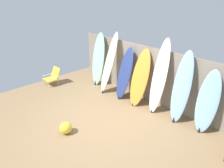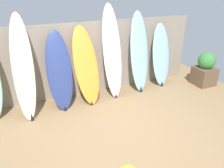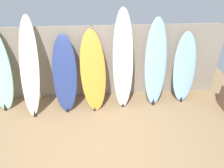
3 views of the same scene
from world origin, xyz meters
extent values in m
plane|color=#8E704C|center=(0.00, 0.00, 0.00)|extent=(7.68, 7.68, 0.00)
cube|color=gray|center=(0.00, 2.00, 0.90)|extent=(6.08, 0.04, 1.80)
cylinder|color=slate|center=(-2.88, 2.04, 0.90)|extent=(0.10, 0.10, 1.80)
cylinder|color=slate|center=(-1.44, 2.04, 0.90)|extent=(0.10, 0.10, 1.80)
cylinder|color=slate|center=(0.00, 2.04, 0.90)|extent=(0.10, 0.10, 1.80)
cylinder|color=slate|center=(1.44, 2.04, 0.90)|extent=(0.10, 0.10, 1.80)
ellipsoid|color=#9ED6BC|center=(-2.09, 1.67, 0.99)|extent=(0.61, 0.50, 1.97)
cone|color=black|center=(-2.09, 1.48, 0.10)|extent=(0.08, 0.08, 0.17)
ellipsoid|color=beige|center=(-1.35, 1.54, 1.06)|extent=(0.51, 0.80, 2.11)
cone|color=black|center=(-1.35, 1.22, 0.08)|extent=(0.08, 0.08, 0.15)
ellipsoid|color=navy|center=(-0.63, 1.58, 0.86)|extent=(0.58, 0.62, 1.72)
cone|color=black|center=(-0.63, 1.33, 0.06)|extent=(0.08, 0.08, 0.11)
ellipsoid|color=orange|center=(-0.01, 1.62, 0.88)|extent=(0.64, 0.72, 1.77)
cone|color=black|center=(-0.01, 1.34, 0.06)|extent=(0.08, 0.08, 0.10)
ellipsoid|color=white|center=(0.66, 1.68, 1.10)|extent=(0.46, 0.55, 2.21)
cone|color=black|center=(0.66, 1.45, 0.06)|extent=(0.08, 0.08, 0.10)
ellipsoid|color=#8CB7D6|center=(1.40, 1.66, 1.01)|extent=(0.52, 0.47, 2.02)
cone|color=black|center=(1.40, 1.47, 0.09)|extent=(0.08, 0.08, 0.16)
ellipsoid|color=#8CB7D6|center=(2.11, 1.72, 0.84)|extent=(0.56, 0.44, 1.68)
cone|color=black|center=(2.11, 1.55, 0.08)|extent=(0.08, 0.08, 0.13)
cylinder|color=silver|center=(-3.48, 0.06, 0.11)|extent=(0.02, 0.02, 0.22)
cylinder|color=silver|center=(-3.07, 0.06, 0.11)|extent=(0.02, 0.02, 0.22)
cylinder|color=silver|center=(-3.48, 0.43, 0.11)|extent=(0.02, 0.02, 0.22)
cylinder|color=silver|center=(-3.07, 0.43, 0.11)|extent=(0.02, 0.02, 0.22)
cube|color=gold|center=(-3.27, 0.25, 0.23)|extent=(0.48, 0.44, 0.03)
cube|color=gold|center=(-3.27, 0.49, 0.43)|extent=(0.46, 0.23, 0.41)
cylinder|color=silver|center=(-3.51, 0.25, 0.34)|extent=(0.02, 0.44, 0.02)
cylinder|color=silver|center=(-3.03, 0.25, 0.34)|extent=(0.02, 0.44, 0.02)
sphere|color=yellow|center=(-0.25, -1.00, 0.16)|extent=(0.32, 0.32, 0.32)
camera|label=1|loc=(3.96, -3.33, 3.52)|focal=35.00mm
camera|label=2|loc=(-1.33, -2.94, 2.61)|focal=35.00mm
camera|label=3|loc=(0.14, -2.64, 3.27)|focal=35.00mm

